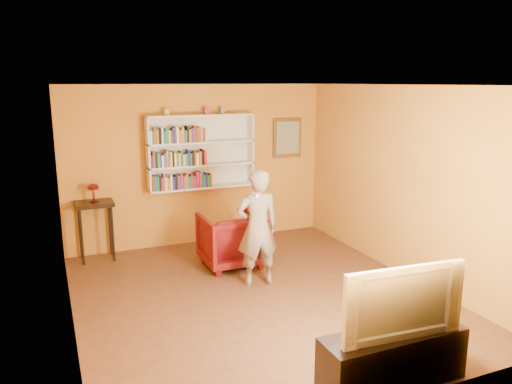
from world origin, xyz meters
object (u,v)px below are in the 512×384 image
at_px(console_table, 95,212).
at_px(ruby_lustre, 93,189).
at_px(television, 396,298).
at_px(tv_cabinet, 392,358).
at_px(person, 258,228).
at_px(bookshelf, 200,152).
at_px(armchair, 231,240).

xyz_separation_m(console_table, ruby_lustre, (0.00, 0.00, 0.37)).
bearing_deg(television, ruby_lustre, 119.92).
bearing_deg(tv_cabinet, person, 95.15).
relative_size(bookshelf, ruby_lustre, 6.25).
height_order(ruby_lustre, television, ruby_lustre).
bearing_deg(bookshelf, console_table, -174.83).
height_order(tv_cabinet, television, television).
distance_m(console_table, television, 4.99).
distance_m(tv_cabinet, television, 0.59).
distance_m(ruby_lustre, tv_cabinet, 5.07).
bearing_deg(person, console_table, -40.15).
xyz_separation_m(bookshelf, console_table, (-1.76, -0.16, -0.82)).
bearing_deg(ruby_lustre, armchair, -29.74).
xyz_separation_m(armchair, television, (0.32, -3.44, 0.44)).
distance_m(bookshelf, tv_cabinet, 4.87).
height_order(armchair, tv_cabinet, armchair).
bearing_deg(tv_cabinet, armchair, 95.24).
distance_m(person, tv_cabinet, 2.68).
relative_size(bookshelf, armchair, 2.03).
bearing_deg(person, television, 99.44).
relative_size(tv_cabinet, television, 1.18).
xyz_separation_m(ruby_lustre, television, (2.16, -4.50, -0.30)).
height_order(ruby_lustre, tv_cabinet, ruby_lustre).
relative_size(ruby_lustre, tv_cabinet, 0.21).
bearing_deg(bookshelf, person, -85.37).
xyz_separation_m(console_table, person, (1.93, -1.89, 0.04)).
relative_size(console_table, tv_cabinet, 0.66).
xyz_separation_m(bookshelf, tv_cabinet, (0.40, -4.66, -1.34)).
bearing_deg(television, bookshelf, 99.16).
xyz_separation_m(console_table, tv_cabinet, (2.16, -4.50, -0.52)).
bearing_deg(console_table, armchair, -29.74).
xyz_separation_m(person, tv_cabinet, (0.24, -2.61, -0.56)).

